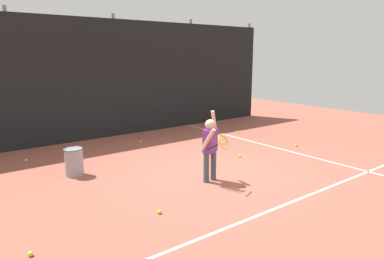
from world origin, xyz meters
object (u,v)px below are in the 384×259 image
(tennis_ball_0, at_px, (223,143))
(tennis_ball_5, at_px, (26,160))
(tennis_ball_8, at_px, (238,132))
(tennis_player, at_px, (211,145))
(tennis_ball_7, at_px, (141,142))
(tennis_ball_1, at_px, (30,254))
(tennis_ball_6, at_px, (296,145))
(tennis_ball_2, at_px, (159,212))
(tennis_ball_4, at_px, (240,156))
(ball_hopper, at_px, (74,162))

(tennis_ball_0, distance_m, tennis_ball_5, 4.90)
(tennis_ball_5, relative_size, tennis_ball_8, 1.00)
(tennis_player, distance_m, tennis_ball_0, 2.98)
(tennis_ball_0, distance_m, tennis_ball_7, 2.27)
(tennis_ball_1, height_order, tennis_ball_7, same)
(tennis_ball_1, height_order, tennis_ball_6, same)
(tennis_ball_7, bearing_deg, tennis_ball_2, -115.81)
(tennis_ball_6, relative_size, tennis_ball_8, 1.00)
(tennis_ball_4, relative_size, tennis_ball_5, 1.00)
(ball_hopper, bearing_deg, tennis_ball_6, -13.41)
(tennis_ball_7, height_order, tennis_ball_8, same)
(tennis_ball_1, height_order, tennis_ball_2, same)
(tennis_ball_6, bearing_deg, ball_hopper, 166.59)
(tennis_ball_0, relative_size, tennis_ball_4, 1.00)
(ball_hopper, xyz_separation_m, tennis_ball_2, (0.41, -2.54, -0.26))
(tennis_ball_4, distance_m, tennis_ball_7, 2.89)
(tennis_ball_2, height_order, tennis_ball_4, same)
(tennis_ball_2, xyz_separation_m, tennis_ball_4, (3.15, 1.43, 0.00))
(tennis_player, height_order, tennis_ball_2, tennis_player)
(tennis_ball_2, distance_m, tennis_ball_5, 4.23)
(ball_hopper, height_order, tennis_ball_1, ball_hopper)
(tennis_ball_1, distance_m, tennis_ball_8, 7.66)
(tennis_player, xyz_separation_m, tennis_ball_8, (3.46, 2.74, -0.69))
(tennis_ball_0, xyz_separation_m, tennis_ball_1, (-5.54, -2.62, 0.00))
(tennis_ball_6, distance_m, tennis_ball_7, 4.20)
(ball_hopper, xyz_separation_m, tennis_ball_4, (3.56, -1.11, -0.26))
(tennis_ball_4, distance_m, tennis_ball_6, 1.92)
(tennis_ball_1, bearing_deg, tennis_ball_0, 25.29)
(tennis_ball_2, relative_size, tennis_ball_4, 1.00)
(tennis_player, bearing_deg, tennis_ball_6, -12.07)
(tennis_player, relative_size, tennis_ball_0, 20.46)
(tennis_ball_1, bearing_deg, tennis_ball_5, 77.97)
(tennis_player, xyz_separation_m, ball_hopper, (-1.95, 1.92, -0.44))
(tennis_ball_7, bearing_deg, tennis_ball_0, -41.31)
(tennis_ball_7, bearing_deg, tennis_ball_8, -13.35)
(tennis_ball_5, height_order, tennis_ball_6, same)
(tennis_ball_1, relative_size, tennis_ball_4, 1.00)
(tennis_ball_2, height_order, tennis_ball_7, same)
(tennis_ball_0, bearing_deg, ball_hopper, -179.47)
(tennis_ball_0, distance_m, tennis_ball_4, 1.26)
(tennis_ball_4, xyz_separation_m, tennis_ball_5, (-4.13, 2.69, 0.00))
(tennis_ball_2, bearing_deg, tennis_ball_5, 103.29)
(ball_hopper, bearing_deg, tennis_player, -44.52)
(tennis_ball_1, relative_size, tennis_ball_5, 1.00)
(tennis_player, height_order, tennis_ball_1, tennis_player)
(ball_hopper, distance_m, tennis_ball_1, 2.97)
(ball_hopper, distance_m, tennis_ball_2, 2.58)
(tennis_player, bearing_deg, tennis_ball_1, 168.90)
(ball_hopper, relative_size, tennis_ball_0, 8.52)
(tennis_ball_1, xyz_separation_m, tennis_ball_7, (3.83, 4.11, 0.00))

